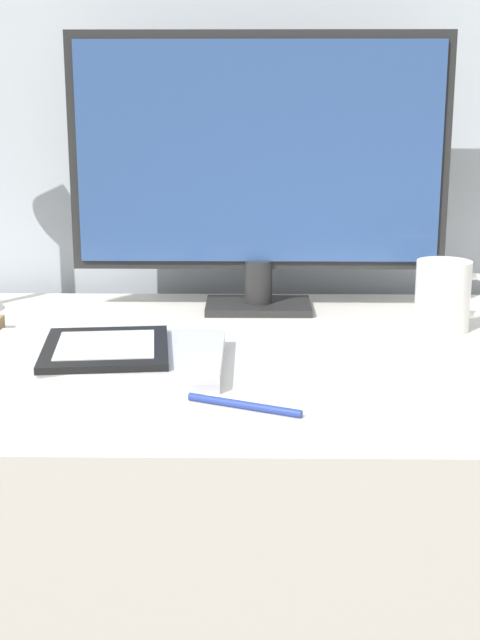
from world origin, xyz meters
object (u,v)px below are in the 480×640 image
(keyboard, at_px, (375,357))
(coffee_mug, at_px, (445,296))
(monitor, at_px, (259,163))
(laptop, at_px, (102,358))
(pen, at_px, (245,405))
(ereader, at_px, (106,348))

(keyboard, relative_size, coffee_mug, 2.19)
(monitor, relative_size, keyboard, 2.28)
(laptop, distance_m, coffee_mug, 0.52)
(laptop, relative_size, pen, 2.40)
(laptop, xyz_separation_m, coffee_mug, (0.48, 0.19, 0.04))
(coffee_mug, distance_m, pen, 0.45)
(ereader, bearing_deg, laptop, 125.12)
(monitor, distance_m, pen, 0.52)
(monitor, height_order, coffee_mug, monitor)
(laptop, relative_size, ereader, 1.59)
(monitor, height_order, pen, monitor)
(monitor, bearing_deg, pen, -92.19)
(ereader, xyz_separation_m, pen, (0.18, -0.14, -0.02))
(keyboard, relative_size, laptop, 0.84)
(ereader, xyz_separation_m, coffee_mug, (0.47, 0.20, 0.02))
(pen, bearing_deg, monitor, 87.81)
(laptop, xyz_separation_m, ereader, (0.01, -0.01, 0.02))
(monitor, xyz_separation_m, keyboard, (0.15, -0.29, -0.23))
(keyboard, distance_m, ereader, 0.35)
(coffee_mug, bearing_deg, monitor, 155.71)
(laptop, bearing_deg, pen, -39.19)
(monitor, xyz_separation_m, ereader, (-0.20, -0.33, -0.21))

